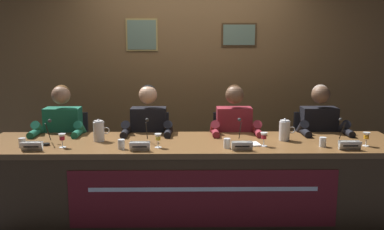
{
  "coord_description": "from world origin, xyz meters",
  "views": [
    {
      "loc": [
        -0.05,
        -3.81,
        1.66
      ],
      "look_at": [
        0.0,
        0.0,
        0.99
      ],
      "focal_mm": 39.58,
      "sensor_mm": 36.0,
      "label": 1
    }
  ],
  "objects": [
    {
      "name": "nameplate_center_left",
      "position": [
        -0.45,
        -0.33,
        0.78
      ],
      "size": [
        0.17,
        0.06,
        0.08
      ],
      "color": "white",
      "rests_on": "conference_table"
    },
    {
      "name": "chair_far_left",
      "position": [
        -1.33,
        0.62,
        0.43
      ],
      "size": [
        0.44,
        0.45,
        0.89
      ],
      "color": "black",
      "rests_on": "ground_plane"
    },
    {
      "name": "panelist_far_left",
      "position": [
        -1.33,
        0.42,
        0.7
      ],
      "size": [
        0.51,
        0.48,
        1.22
      ],
      "color": "black",
      "rests_on": "ground_plane"
    },
    {
      "name": "juice_glass_far_right",
      "position": [
        1.54,
        -0.19,
        0.82
      ],
      "size": [
        0.06,
        0.06,
        0.12
      ],
      "color": "white",
      "rests_on": "conference_table"
    },
    {
      "name": "microphone_center_left",
      "position": [
        -0.42,
        -0.05,
        0.81
      ],
      "size": [
        0.06,
        0.17,
        0.22
      ],
      "color": "black",
      "rests_on": "conference_table"
    },
    {
      "name": "juice_glass_center_left",
      "position": [
        -0.3,
        -0.22,
        0.82
      ],
      "size": [
        0.06,
        0.06,
        0.12
      ],
      "color": "white",
      "rests_on": "conference_table"
    },
    {
      "name": "water_pitcher_right_side",
      "position": [
        0.87,
        0.04,
        0.83
      ],
      "size": [
        0.15,
        0.1,
        0.21
      ],
      "color": "silver",
      "rests_on": "conference_table"
    },
    {
      "name": "juice_glass_far_left",
      "position": [
        -1.14,
        -0.21,
        0.82
      ],
      "size": [
        0.06,
        0.06,
        0.12
      ],
      "color": "white",
      "rests_on": "conference_table"
    },
    {
      "name": "microphone_far_left",
      "position": [
        -1.3,
        -0.09,
        0.81
      ],
      "size": [
        0.06,
        0.17,
        0.22
      ],
      "color": "black",
      "rests_on": "conference_table"
    },
    {
      "name": "water_cup_far_left",
      "position": [
        -1.49,
        -0.2,
        0.78
      ],
      "size": [
        0.06,
        0.06,
        0.08
      ],
      "color": "silver",
      "rests_on": "conference_table"
    },
    {
      "name": "chair_center_left",
      "position": [
        -0.44,
        0.62,
        0.43
      ],
      "size": [
        0.44,
        0.45,
        0.89
      ],
      "color": "black",
      "rests_on": "ground_plane"
    },
    {
      "name": "nameplate_far_right",
      "position": [
        1.35,
        -0.32,
        0.78
      ],
      "size": [
        0.19,
        0.06,
        0.08
      ],
      "color": "white",
      "rests_on": "conference_table"
    },
    {
      "name": "juice_glass_center_right",
      "position": [
        0.63,
        -0.18,
        0.82
      ],
      "size": [
        0.06,
        0.06,
        0.12
      ],
      "color": "white",
      "rests_on": "conference_table"
    },
    {
      "name": "water_cup_center_right",
      "position": [
        0.3,
        -0.24,
        0.78
      ],
      "size": [
        0.06,
        0.06,
        0.08
      ],
      "color": "silver",
      "rests_on": "conference_table"
    },
    {
      "name": "microphone_center_right",
      "position": [
        0.44,
        -0.06,
        0.81
      ],
      "size": [
        0.06,
        0.17,
        0.22
      ],
      "color": "black",
      "rests_on": "conference_table"
    },
    {
      "name": "chair_far_right",
      "position": [
        1.33,
        0.62,
        0.43
      ],
      "size": [
        0.44,
        0.45,
        0.89
      ],
      "color": "black",
      "rests_on": "ground_plane"
    },
    {
      "name": "water_cup_center_left",
      "position": [
        -0.61,
        -0.27,
        0.78
      ],
      "size": [
        0.06,
        0.06,
        0.08
      ],
      "color": "silver",
      "rests_on": "conference_table"
    },
    {
      "name": "nameplate_center_right",
      "position": [
        0.42,
        -0.33,
        0.78
      ],
      "size": [
        0.18,
        0.06,
        0.08
      ],
      "color": "white",
      "rests_on": "conference_table"
    },
    {
      "name": "water_pitcher_left_side",
      "position": [
        -0.86,
        0.03,
        0.83
      ],
      "size": [
        0.15,
        0.1,
        0.21
      ],
      "color": "silver",
      "rests_on": "conference_table"
    },
    {
      "name": "panelist_center_left",
      "position": [
        -0.44,
        0.42,
        0.7
      ],
      "size": [
        0.51,
        0.48,
        1.22
      ],
      "color": "black",
      "rests_on": "ground_plane"
    },
    {
      "name": "chair_center_right",
      "position": [
        0.44,
        0.62,
        0.43
      ],
      "size": [
        0.44,
        0.45,
        0.89
      ],
      "color": "black",
      "rests_on": "ground_plane"
    },
    {
      "name": "microphone_far_right",
      "position": [
        1.38,
        -0.06,
        0.81
      ],
      "size": [
        0.06,
        0.17,
        0.22
      ],
      "color": "black",
      "rests_on": "conference_table"
    },
    {
      "name": "conference_table",
      "position": [
        0.0,
        -0.12,
        0.52
      ],
      "size": [
        3.85,
        0.87,
        0.74
      ],
      "color": "brown",
      "rests_on": "ground_plane"
    },
    {
      "name": "document_stack_center_right",
      "position": [
        0.5,
        -0.13,
        0.74
      ],
      "size": [
        0.23,
        0.18,
        0.01
      ],
      "color": "white",
      "rests_on": "conference_table"
    },
    {
      "name": "wall_back_panelled",
      "position": [
        -0.0,
        1.47,
        1.3
      ],
      "size": [
        5.05,
        0.14,
        2.6
      ],
      "color": "brown",
      "rests_on": "ground_plane"
    },
    {
      "name": "water_cup_far_right",
      "position": [
        1.15,
        -0.21,
        0.78
      ],
      "size": [
        0.06,
        0.06,
        0.08
      ],
      "color": "silver",
      "rests_on": "conference_table"
    },
    {
      "name": "ground_plane",
      "position": [
        0.0,
        0.0,
        0.0
      ],
      "size": [
        12.0,
        12.0,
        0.0
      ],
      "primitive_type": "plane",
      "color": "#383D4C"
    },
    {
      "name": "panelist_far_right",
      "position": [
        1.33,
        0.42,
        0.7
      ],
      "size": [
        0.51,
        0.48,
        1.22
      ],
      "color": "black",
      "rests_on": "ground_plane"
    },
    {
      "name": "panelist_center_right",
      "position": [
        0.44,
        0.42,
        0.7
      ],
      "size": [
        0.51,
        0.48,
        1.22
      ],
      "color": "black",
      "rests_on": "ground_plane"
    },
    {
      "name": "nameplate_far_left",
      "position": [
        -1.36,
        -0.32,
        0.78
      ],
      "size": [
        0.18,
        0.06,
        0.08
      ],
      "color": "white",
      "rests_on": "conference_table"
    }
  ]
}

